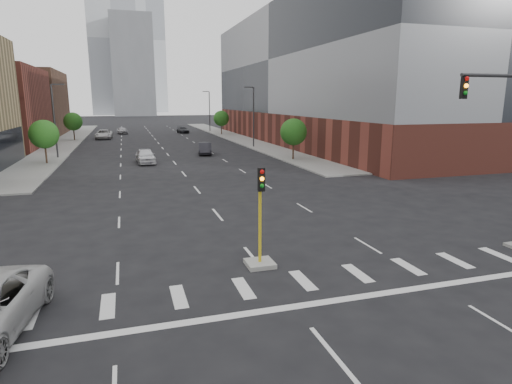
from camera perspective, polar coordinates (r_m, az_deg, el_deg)
name	(u,v)px	position (r m, az deg, el deg)	size (l,w,h in m)	color
sidewalk_left_far	(68,141)	(82.78, -23.78, 6.25)	(5.00, 92.00, 0.15)	gray
sidewalk_right_far	(233,137)	(84.70, -3.07, 7.37)	(5.00, 92.00, 0.15)	gray
building_left_far_b	(9,103)	(102.34, -30.03, 10.22)	(20.00, 24.00, 13.00)	brown
building_right_main	(335,77)	(76.43, 10.50, 14.87)	(24.00, 70.00, 22.00)	brown
tower_left	(113,41)	(229.62, -18.53, 18.56)	(22.00, 22.00, 70.00)	#B2B7BC
tower_right	(146,42)	(270.35, -14.40, 18.81)	(20.00, 20.00, 80.00)	#B2B7BC
tower_mid	(133,66)	(208.51, -16.11, 15.81)	(18.00, 18.00, 44.00)	slate
median_traffic_signal	(260,245)	(18.76, 0.55, -7.08)	(1.20, 1.20, 4.40)	#999993
streetlight_right_a	(253,114)	(65.68, -0.41, 10.31)	(1.60, 0.22, 9.07)	#2D2D30
streetlight_right_b	(209,109)	(99.71, -6.27, 10.88)	(1.60, 0.22, 9.07)	#2D2D30
streetlight_left	(55,118)	(58.51, -25.24, 8.94)	(1.60, 0.22, 9.07)	#2D2D30
tree_left_near	(44,134)	(53.75, -26.43, 6.91)	(3.20, 3.20, 4.85)	#382619
tree_left_far	(73,122)	(83.45, -23.21, 8.63)	(3.20, 3.20, 4.85)	#382619
tree_right_near	(294,132)	(51.81, 5.02, 7.97)	(3.20, 3.20, 4.85)	#382619
tree_right_far	(221,118)	(90.09, -4.65, 9.76)	(3.20, 3.20, 4.85)	#382619
car_near_left	(145,156)	(50.83, -14.53, 4.68)	(2.02, 5.03, 1.71)	silver
car_mid_right	(205,149)	(57.80, -6.82, 5.78)	(1.67, 4.80, 1.58)	#232228
car_far_left	(104,134)	(85.43, -19.63, 7.26)	(2.85, 6.18, 1.72)	silver
car_deep_right	(183,130)	(96.09, -9.74, 8.15)	(1.93, 4.74, 1.38)	black
car_distant	(122,130)	(96.79, -17.39, 7.84)	(1.78, 4.42, 1.51)	#A8A7AC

